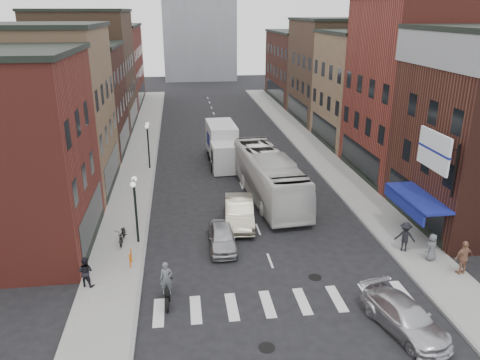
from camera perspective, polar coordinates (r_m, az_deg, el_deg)
The scene contains 30 objects.
ground at distance 25.59m, azimuth 4.12°, elevation -10.89°, with size 160.00×160.00×0.00m, color black.
sidewalk_left at distance 45.56m, azimuth -12.06°, elevation 2.89°, with size 3.00×74.00×0.15m, color gray.
sidewalk_right at distance 47.27m, azimuth 8.96°, elevation 3.71°, with size 3.00×74.00×0.15m, color gray.
curb_left at distance 45.48m, azimuth -10.17°, elevation 2.89°, with size 0.20×74.00×0.16m, color gray.
curb_right at distance 46.89m, azimuth 7.19°, elevation 3.57°, with size 0.20×74.00×0.16m, color gray.
crosswalk_stripes at distance 23.13m, azimuth 5.64°, elevation -14.65°, with size 12.00×2.20×0.01m, color silver.
bldg_left_mid_a at distance 37.61m, azimuth -23.55°, elevation 7.66°, with size 10.30×10.20×12.30m.
bldg_left_mid_b at distance 47.32m, azimuth -20.29°, elevation 9.07°, with size 10.30×10.20×10.30m.
bldg_left_far_a at distance 57.79m, azimuth -18.24°, elevation 12.58°, with size 10.30×12.20×13.30m.
bldg_left_far_b at distance 71.63m, azimuth -16.22°, elevation 13.22°, with size 10.30×16.20×11.30m.
bldg_right_mid_a at distance 41.00m, azimuth 21.57°, elevation 10.25°, with size 10.30×10.20×14.30m.
bldg_right_mid_b at distance 50.11m, azimuth 15.94°, elevation 10.66°, with size 10.30×10.20×11.30m.
bldg_right_far_a at distance 60.21m, azimuth 11.88°, elevation 12.91°, with size 10.30×12.20×12.30m.
bldg_right_far_b at distance 73.61m, azimuth 8.23°, elevation 13.56°, with size 10.30×16.20×10.30m.
awning_blue at distance 29.49m, azimuth 20.51°, elevation -2.18°, with size 1.80×5.00×0.78m.
billboard_sign at distance 26.60m, azimuth 22.71°, elevation 3.20°, with size 1.52×3.00×3.70m.
streetlamp_near at distance 27.58m, azimuth -12.69°, elevation -2.23°, with size 0.32×1.22×4.11m.
streetlamp_far at distance 40.87m, azimuth -11.18°, elevation 5.14°, with size 0.32×1.22×4.11m.
bike_rack at distance 26.18m, azimuth -13.20°, elevation -9.27°, with size 0.08×0.68×0.80m.
box_truck at distance 42.27m, azimuth -2.14°, elevation 4.28°, with size 2.62×7.96×3.43m.
motorcycle_rider at distance 22.75m, azimuth -8.93°, elevation -12.43°, with size 0.61×2.12×2.16m.
transit_bus at distance 34.36m, azimuth 3.49°, elevation 0.52°, with size 2.84×12.13×3.38m, color silver.
sedan_left_near at distance 27.44m, azimuth -2.18°, elevation -7.00°, with size 1.58×3.94×1.34m, color #AAABAF.
sedan_left_far at distance 30.31m, azimuth -0.10°, elevation -3.90°, with size 1.79×5.13×1.69m, color #ADA48C.
curb_car at distance 22.17m, azimuth 19.46°, elevation -15.47°, with size 1.86×4.58×1.33m, color silver.
parked_bicycle at distance 28.65m, azimuth -14.14°, elevation -6.46°, with size 0.66×1.90×1.00m, color black.
ped_left_solo at distance 24.77m, azimuth -18.30°, elevation -10.56°, with size 0.77×0.44×1.59m, color black.
ped_right_a at distance 28.31m, azimuth 19.47°, elevation -6.53°, with size 1.13×0.56×1.75m, color black.
ped_right_b at distance 27.07m, azimuth 25.60°, elevation -8.53°, with size 1.10×0.55×1.88m, color #98674D.
ped_right_c at distance 27.87m, azimuth 22.35°, elevation -7.58°, with size 0.76×0.49×1.55m, color #56585D.
Camera 1 is at (-4.66, -21.49, 13.10)m, focal length 35.00 mm.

